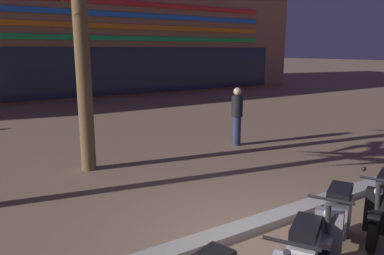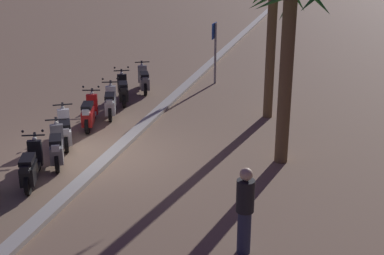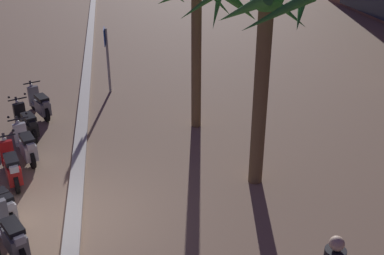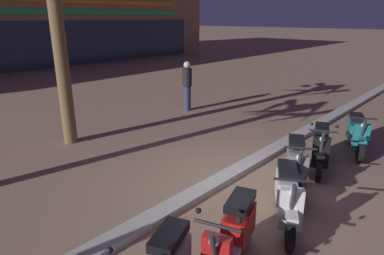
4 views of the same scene
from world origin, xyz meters
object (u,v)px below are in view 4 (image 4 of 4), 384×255
at_px(scooter_red_mid_rear, 233,235).
at_px(pedestrian_strolling_near_curb, 187,85).
at_px(scooter_teal_last_in_row, 357,133).
at_px(scooter_white_mid_front, 287,194).
at_px(scooter_grey_tail_end, 296,163).
at_px(scooter_black_lead_nearest, 320,146).

bearing_deg(scooter_red_mid_rear, pedestrian_strolling_near_curb, 47.07).
relative_size(scooter_red_mid_rear, pedestrian_strolling_near_curb, 1.02).
bearing_deg(scooter_red_mid_rear, scooter_teal_last_in_row, 1.09).
bearing_deg(scooter_white_mid_front, scooter_red_mid_rear, 179.59).
relative_size(scooter_teal_last_in_row, pedestrian_strolling_near_curb, 0.95).
bearing_deg(scooter_teal_last_in_row, scooter_grey_tail_end, 173.17).
bearing_deg(scooter_white_mid_front, scooter_teal_last_in_row, 1.67).
relative_size(scooter_grey_tail_end, scooter_teal_last_in_row, 0.99).
height_order(scooter_red_mid_rear, scooter_grey_tail_end, scooter_red_mid_rear).
height_order(scooter_black_lead_nearest, pedestrian_strolling_near_curb, pedestrian_strolling_near_curb).
height_order(scooter_grey_tail_end, scooter_teal_last_in_row, same).
height_order(scooter_red_mid_rear, pedestrian_strolling_near_curb, pedestrian_strolling_near_curb).
bearing_deg(scooter_teal_last_in_row, scooter_red_mid_rear, -178.91).
xyz_separation_m(scooter_grey_tail_end, scooter_teal_last_in_row, (2.71, -0.32, -0.00)).
distance_m(scooter_grey_tail_end, pedestrian_strolling_near_curb, 6.12).
relative_size(scooter_grey_tail_end, pedestrian_strolling_near_curb, 0.94).
xyz_separation_m(scooter_red_mid_rear, scooter_teal_last_in_row, (5.48, 0.10, -0.01)).
bearing_deg(scooter_black_lead_nearest, pedestrian_strolling_near_curb, 74.89).
bearing_deg(scooter_white_mid_front, scooter_black_lead_nearest, 10.18).
distance_m(scooter_white_mid_front, scooter_black_lead_nearest, 2.52).
relative_size(scooter_red_mid_rear, scooter_grey_tail_end, 1.08).
relative_size(scooter_white_mid_front, pedestrian_strolling_near_curb, 0.93).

